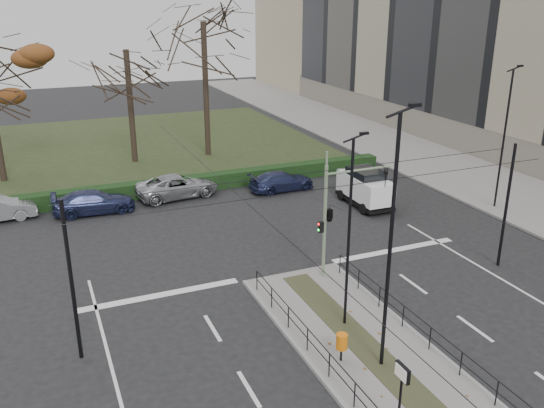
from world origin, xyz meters
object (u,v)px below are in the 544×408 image
at_px(streetlamp_median_near, 391,243).
at_px(streetlamp_sidewalk, 504,137).
at_px(streetlamp_median_far, 349,232).
at_px(white_van, 365,187).
at_px(bare_tree_near, 127,58).
at_px(info_panel, 402,380).
at_px(bare_tree_center, 204,32).
at_px(parked_car_fifth, 282,181).
at_px(parked_car_fourth, 177,186).
at_px(traffic_light, 331,212).
at_px(parked_car_third, 94,202).
at_px(litter_bin, 342,342).

xyz_separation_m(streetlamp_median_near, streetlamp_sidewalk, (15.17, 10.89, -0.34)).
relative_size(streetlamp_median_far, streetlamp_sidewalk, 0.90).
height_order(white_van, bare_tree_near, bare_tree_near).
bearing_deg(streetlamp_median_near, info_panel, -115.53).
bearing_deg(bare_tree_near, info_panel, -87.05).
distance_m(bare_tree_center, parked_car_fifth, 13.89).
xyz_separation_m(streetlamp_median_far, parked_car_fourth, (-2.22, 17.65, -3.26)).
relative_size(bare_tree_near, parked_car_fifth, 2.54).
bearing_deg(info_panel, traffic_light, 73.00).
bearing_deg(streetlamp_median_far, info_panel, -105.15).
relative_size(parked_car_third, bare_tree_near, 0.42).
xyz_separation_m(streetlamp_sidewalk, bare_tree_center, (-12.47, 18.59, 5.22)).
height_order(white_van, parked_car_fifth, white_van).
bearing_deg(streetlamp_median_near, streetlamp_median_far, 87.24).
bearing_deg(info_panel, litter_bin, 86.46).
height_order(info_panel, bare_tree_near, bare_tree_near).
bearing_deg(white_van, parked_car_fourth, 149.58).
distance_m(streetlamp_sidewalk, bare_tree_center, 22.99).
xyz_separation_m(info_panel, streetlamp_sidewalk, (16.61, 13.91, 2.44)).
distance_m(parked_car_fourth, parked_car_fifth, 6.83).
height_order(traffic_light, streetlamp_median_far, streetlamp_median_far).
relative_size(info_panel, parked_car_fourth, 0.44).
distance_m(info_panel, streetlamp_median_far, 6.37).
height_order(streetlamp_median_near, bare_tree_center, bare_tree_center).
height_order(traffic_light, white_van, traffic_light).
bearing_deg(info_panel, parked_car_fourth, 91.56).
distance_m(streetlamp_median_near, parked_car_third, 21.28).
bearing_deg(white_van, litter_bin, -124.26).
height_order(streetlamp_median_far, bare_tree_center, bare_tree_center).
relative_size(traffic_light, bare_tree_center, 0.38).
xyz_separation_m(traffic_light, parked_car_fourth, (-3.63, 13.68, -2.45)).
bearing_deg(parked_car_third, white_van, -106.02).
height_order(white_van, bare_tree_center, bare_tree_center).
bearing_deg(streetlamp_sidewalk, streetlamp_median_far, -151.73).
relative_size(litter_bin, streetlamp_median_near, 0.12).
xyz_separation_m(white_van, parked_car_fifth, (-3.53, 4.62, -0.56)).
distance_m(litter_bin, bare_tree_near, 29.88).
distance_m(info_panel, parked_car_third, 23.37).
relative_size(traffic_light, streetlamp_median_near, 0.58).
xyz_separation_m(parked_car_third, parked_car_fifth, (11.97, -0.48, -0.05)).
relative_size(parked_car_fourth, bare_tree_near, 0.47).
height_order(bare_tree_near, parked_car_fifth, bare_tree_near).
distance_m(traffic_light, bare_tree_center, 23.64).
relative_size(streetlamp_sidewalk, parked_car_fifth, 1.91).
bearing_deg(streetlamp_median_near, traffic_light, 77.09).
distance_m(streetlamp_sidewalk, parked_car_third, 24.43).
distance_m(litter_bin, info_panel, 3.91).
xyz_separation_m(litter_bin, bare_tree_center, (3.91, 28.76, 8.73)).
relative_size(info_panel, parked_car_fifth, 0.53).
xyz_separation_m(parked_car_third, white_van, (15.50, -5.10, 0.52)).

